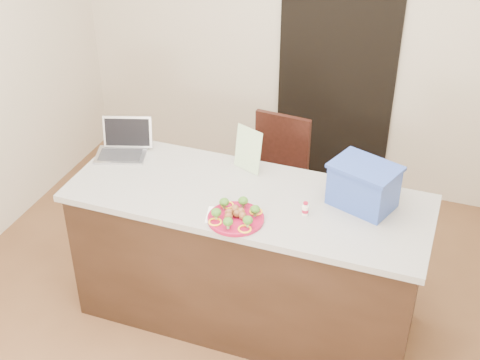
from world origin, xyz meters
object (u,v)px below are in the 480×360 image
(chair, at_px, (277,171))
(plate, at_px, (236,218))
(island, at_px, (247,258))
(yogurt_bottle, at_px, (305,209))
(laptop, at_px, (124,144))
(blue_box, at_px, (364,185))
(napkin, at_px, (220,215))

(chair, bearing_deg, plate, -79.45)
(island, distance_m, yogurt_bottle, 0.61)
(laptop, bearing_deg, blue_box, -20.41)
(island, bearing_deg, yogurt_bottle, -10.35)
(yogurt_bottle, height_order, chair, yogurt_bottle)
(island, bearing_deg, napkin, -107.35)
(laptop, bearing_deg, island, -30.27)
(plate, bearing_deg, yogurt_bottle, 28.09)
(island, xyz_separation_m, laptop, (-0.88, 0.19, 0.52))
(plate, distance_m, yogurt_bottle, 0.38)
(blue_box, bearing_deg, chair, 151.93)
(napkin, xyz_separation_m, blue_box, (0.69, 0.36, 0.13))
(island, height_order, plate, plate)
(island, distance_m, plate, 0.53)
(blue_box, height_order, chair, blue_box)
(yogurt_bottle, xyz_separation_m, blue_box, (0.27, 0.19, 0.10))
(laptop, bearing_deg, chair, 25.16)
(laptop, height_order, blue_box, blue_box)
(island, distance_m, napkin, 0.52)
(island, relative_size, chair, 2.26)
(yogurt_bottle, relative_size, blue_box, 0.19)
(blue_box, bearing_deg, yogurt_bottle, -124.38)
(chair, bearing_deg, napkin, -83.93)
(yogurt_bottle, height_order, laptop, laptop)
(island, xyz_separation_m, plate, (0.02, -0.24, 0.47))
(chair, bearing_deg, blue_box, -43.04)
(napkin, distance_m, laptop, 0.91)
(napkin, height_order, chair, napkin)
(yogurt_bottle, bearing_deg, island, 169.65)
(blue_box, relative_size, chair, 0.46)
(plate, distance_m, chair, 1.24)
(plate, relative_size, yogurt_bottle, 3.92)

